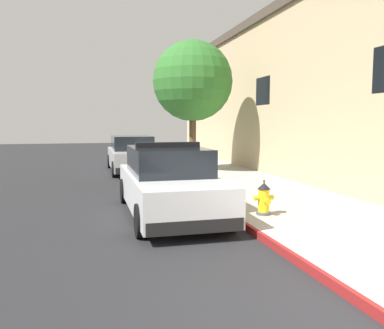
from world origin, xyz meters
name	(u,v)px	position (x,y,z in m)	size (l,w,h in m)	color
ground_plane	(54,191)	(-4.14, 10.00, -0.10)	(34.19, 60.00, 0.20)	#232326
sidewalk_pavement	(228,180)	(1.86, 10.00, 0.07)	(3.71, 60.00, 0.14)	#ADA89E
curb_painted_edge	(177,182)	(-0.04, 10.00, 0.07)	(0.08, 60.00, 0.14)	maroon
storefront_building	(344,96)	(7.40, 11.25, 3.26)	(7.62, 25.34, 6.50)	tan
police_cruiser	(169,183)	(-1.26, 5.36, 0.74)	(1.94, 4.84, 1.68)	white
parked_car_silver_ahead	(132,155)	(-1.19, 13.94, 0.74)	(1.94, 4.84, 1.56)	#B2B5BA
fire_hydrant	(264,199)	(0.61, 4.23, 0.49)	(0.44, 0.40, 0.76)	#4C4C51
street_tree	(193,81)	(1.12, 12.29, 3.79)	(3.23, 3.23, 5.28)	brown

